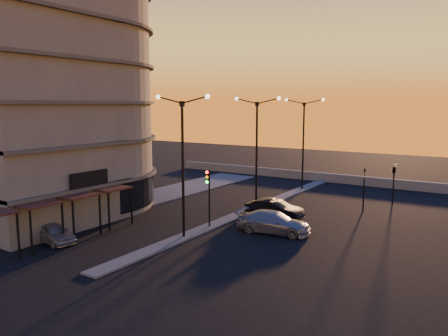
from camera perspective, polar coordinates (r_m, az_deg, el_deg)
ground at (r=29.74m, az=-5.27°, el=-9.07°), size 120.00×120.00×0.00m
sidewalk_west at (r=39.48m, az=-13.70°, el=-4.83°), size 5.00×40.00×0.12m
median at (r=37.79m, az=4.20°, el=-5.19°), size 1.20×36.00×0.12m
parapet at (r=51.39m, az=14.84°, el=-1.35°), size 44.00×0.50×1.00m
building at (r=38.83m, az=-22.32°, el=12.19°), size 14.35×17.08×25.00m
streetlamp_near at (r=28.58m, az=-5.41°, el=1.70°), size 4.32×0.32×9.51m
streetlamp_mid at (r=36.90m, az=4.29°, el=3.19°), size 4.32×0.32×9.51m
streetlamp_far at (r=45.89m, az=10.33°, el=4.07°), size 4.32×0.32×9.51m
traffic_light_main at (r=31.27m, az=-2.07°, el=-2.72°), size 0.28×0.44×4.25m
signal_east_a at (r=38.13m, az=17.80°, el=-2.58°), size 0.13×0.16×3.60m
signal_east_b at (r=41.45m, az=21.34°, el=-0.27°), size 0.42×1.99×3.60m
car_hatchback at (r=30.59m, az=-21.44°, el=-7.88°), size 3.92×1.99×1.28m
car_sedan at (r=34.54m, az=6.59°, el=-5.34°), size 4.61×1.70×1.51m
car_wagon at (r=30.75m, az=6.49°, el=-7.05°), size 5.40×2.80×1.50m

